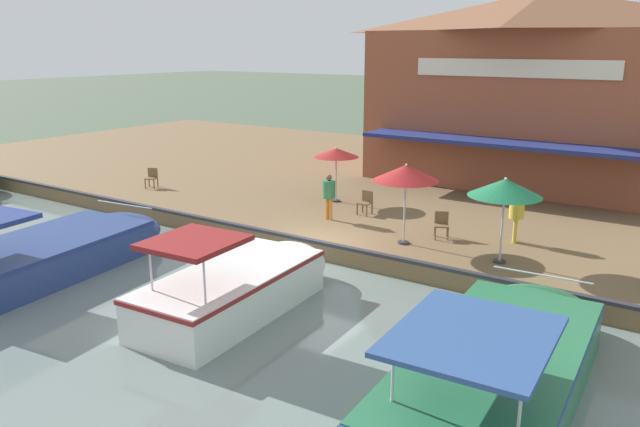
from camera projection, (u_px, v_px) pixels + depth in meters
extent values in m
plane|color=#4C5B47|center=(315.00, 262.00, 19.70)|extent=(220.00, 220.00, 0.00)
cube|color=brown|center=(451.00, 189.00, 28.43)|extent=(22.00, 56.00, 0.60)
cube|color=#2D2D33|center=(317.00, 242.00, 19.61)|extent=(0.20, 50.40, 0.10)
cube|color=brown|center=(536.00, 107.00, 28.21)|extent=(7.91, 13.45, 6.65)
pyramid|color=brown|center=(545.00, 11.00, 27.12)|extent=(8.30, 14.12, 1.68)
cube|color=navy|center=(499.00, 143.00, 24.59)|extent=(1.80, 11.43, 0.16)
cube|color=silver|center=(512.00, 68.00, 24.53)|extent=(0.08, 8.07, 0.70)
cylinder|color=#B7B7B7|center=(502.00, 224.00, 17.62)|extent=(0.06, 0.06, 2.28)
cylinder|color=#2D2D33|center=(499.00, 261.00, 17.91)|extent=(0.36, 0.36, 0.06)
cone|color=#19663D|center=(505.00, 187.00, 17.34)|extent=(2.06, 2.06, 0.50)
cone|color=silver|center=(505.00, 187.00, 17.34)|extent=(1.28, 1.28, 0.40)
sphere|color=silver|center=(506.00, 179.00, 17.28)|extent=(0.08, 0.08, 0.08)
cylinder|color=#B7B7B7|center=(405.00, 207.00, 19.32)|extent=(0.06, 0.06, 2.34)
cylinder|color=#2D2D33|center=(403.00, 242.00, 19.62)|extent=(0.36, 0.36, 0.06)
cone|color=maroon|center=(406.00, 173.00, 19.04)|extent=(2.05, 2.05, 0.49)
cone|color=white|center=(406.00, 172.00, 19.03)|extent=(1.27, 1.27, 0.39)
sphere|color=white|center=(406.00, 165.00, 18.97)|extent=(0.08, 0.08, 0.08)
cylinder|color=#B7B7B7|center=(336.00, 177.00, 24.64)|extent=(0.06, 0.06, 2.02)
cylinder|color=#2D2D33|center=(336.00, 201.00, 24.90)|extent=(0.36, 0.36, 0.06)
cone|color=maroon|center=(336.00, 153.00, 24.39)|extent=(1.79, 1.79, 0.35)
cone|color=white|center=(336.00, 152.00, 24.38)|extent=(1.11, 1.11, 0.28)
sphere|color=white|center=(336.00, 148.00, 24.34)|extent=(0.08, 0.08, 0.08)
cube|color=brown|center=(367.00, 211.00, 22.67)|extent=(0.04, 0.04, 0.42)
cube|color=brown|center=(357.00, 209.00, 22.89)|extent=(0.04, 0.04, 0.42)
cube|color=brown|center=(372.00, 208.00, 23.00)|extent=(0.04, 0.04, 0.42)
cube|color=brown|center=(363.00, 207.00, 23.21)|extent=(0.04, 0.04, 0.42)
cube|color=brown|center=(365.00, 203.00, 22.89)|extent=(0.44, 0.44, 0.05)
cube|color=brown|center=(368.00, 196.00, 22.99)|extent=(0.04, 0.44, 0.40)
cube|color=brown|center=(154.00, 184.00, 26.99)|extent=(0.05, 0.05, 0.42)
cube|color=brown|center=(145.00, 184.00, 27.05)|extent=(0.05, 0.05, 0.42)
cube|color=brown|center=(158.00, 182.00, 27.38)|extent=(0.05, 0.05, 0.42)
cube|color=brown|center=(149.00, 182.00, 27.43)|extent=(0.05, 0.05, 0.42)
cube|color=brown|center=(151.00, 178.00, 27.16)|extent=(0.59, 0.59, 0.05)
cube|color=brown|center=(153.00, 172.00, 27.29)|extent=(0.22, 0.41, 0.40)
cube|color=brown|center=(448.00, 234.00, 19.88)|extent=(0.05, 0.05, 0.42)
cube|color=brown|center=(435.00, 233.00, 19.93)|extent=(0.05, 0.05, 0.42)
cube|color=brown|center=(447.00, 230.00, 20.26)|extent=(0.05, 0.05, 0.42)
cube|color=brown|center=(435.00, 230.00, 20.31)|extent=(0.05, 0.05, 0.42)
cube|color=brown|center=(442.00, 226.00, 20.04)|extent=(0.59, 0.59, 0.05)
cube|color=brown|center=(442.00, 217.00, 20.17)|extent=(0.23, 0.41, 0.40)
cylinder|color=gold|center=(515.00, 229.00, 19.73)|extent=(0.13, 0.13, 0.79)
cylinder|color=gold|center=(515.00, 231.00, 19.59)|extent=(0.13, 0.13, 0.79)
cylinder|color=gold|center=(517.00, 209.00, 19.48)|extent=(0.46, 0.46, 0.62)
sphere|color=tan|center=(518.00, 196.00, 19.37)|extent=(0.21, 0.21, 0.21)
cylinder|color=orange|center=(331.00, 209.00, 22.18)|extent=(0.13, 0.13, 0.79)
cylinder|color=orange|center=(327.00, 208.00, 22.28)|extent=(0.13, 0.13, 0.79)
cylinder|color=#337547|center=(329.00, 189.00, 22.05)|extent=(0.46, 0.46, 0.63)
sphere|color=brown|center=(329.00, 178.00, 21.94)|extent=(0.21, 0.21, 0.21)
cube|color=#287047|center=(494.00, 379.00, 11.58)|extent=(6.98, 3.16, 1.12)
ellipsoid|color=#287047|center=(536.00, 313.00, 14.41)|extent=(2.56, 2.78, 1.12)
cube|color=#2D4C84|center=(496.00, 356.00, 11.45)|extent=(7.07, 3.21, 0.10)
cube|color=#2D4C84|center=(473.00, 336.00, 9.83)|extent=(3.00, 2.53, 0.09)
cylinder|color=silver|center=(520.00, 408.00, 8.77)|extent=(0.05, 0.05, 1.01)
cylinder|color=silver|center=(393.00, 372.00, 9.73)|extent=(0.05, 0.05, 1.01)
cylinder|color=silver|center=(542.00, 275.00, 14.42)|extent=(0.16, 2.23, 0.04)
cube|color=navy|center=(35.00, 260.00, 18.14)|extent=(7.08, 3.77, 1.05)
ellipsoid|color=navy|center=(120.00, 230.00, 21.05)|extent=(2.71, 3.12, 1.05)
cube|color=navy|center=(33.00, 245.00, 18.03)|extent=(7.16, 3.82, 0.10)
cylinder|color=silver|center=(124.00, 205.00, 21.07)|extent=(0.32, 2.40, 0.04)
cube|color=white|center=(231.00, 293.00, 15.58)|extent=(5.41, 2.58, 1.13)
ellipsoid|color=white|center=(289.00, 262.00, 17.78)|extent=(1.99, 2.26, 1.13)
cube|color=maroon|center=(230.00, 275.00, 15.45)|extent=(5.47, 2.62, 0.10)
cube|color=maroon|center=(194.00, 242.00, 14.11)|extent=(2.12, 2.04, 0.12)
cylinder|color=silver|center=(204.00, 280.00, 13.36)|extent=(0.05, 0.05, 1.12)
cylinder|color=silver|center=(151.00, 267.00, 14.14)|extent=(0.05, 0.05, 1.12)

